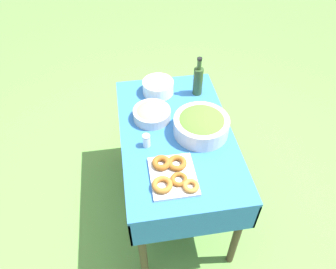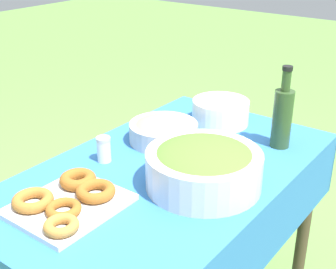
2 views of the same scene
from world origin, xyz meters
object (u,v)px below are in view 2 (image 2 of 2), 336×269
donut_platter (68,200)px  olive_oil_bottle (282,116)px  salad_bowl (204,165)px  pasta_bowl (164,130)px  plate_stack (221,112)px

donut_platter → olive_oil_bottle: bearing=157.1°
salad_bowl → donut_platter: 0.41m
pasta_bowl → olive_oil_bottle: bearing=121.2°
olive_oil_bottle → pasta_bowl: bearing=-58.8°
donut_platter → olive_oil_bottle: olive_oil_bottle is taller
plate_stack → pasta_bowl: bearing=-16.3°
salad_bowl → donut_platter: bearing=-36.4°
salad_bowl → olive_oil_bottle: olive_oil_bottle is taller
plate_stack → olive_oil_bottle: 0.29m
pasta_bowl → olive_oil_bottle: (-0.22, 0.36, 0.07)m
donut_platter → olive_oil_bottle: (-0.72, 0.31, 0.09)m
pasta_bowl → plate_stack: size_ratio=1.12×
olive_oil_bottle → plate_stack: bearing=-100.7°
pasta_bowl → olive_oil_bottle: size_ratio=0.84×
pasta_bowl → plate_stack: (-0.27, 0.08, 0.00)m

